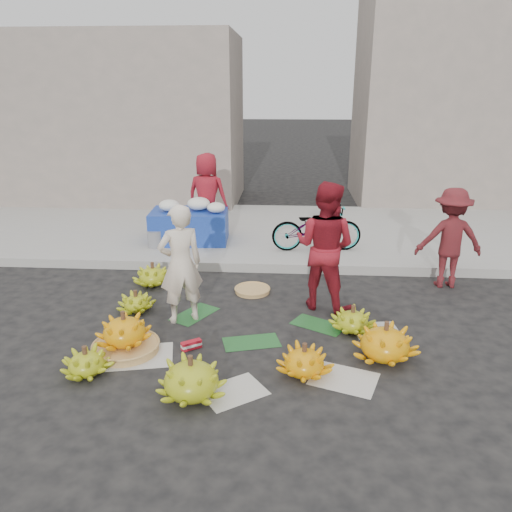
# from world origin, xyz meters

# --- Properties ---
(ground) EXTENTS (80.00, 80.00, 0.00)m
(ground) POSITION_xyz_m (0.00, 0.00, 0.00)
(ground) COLOR black
(ground) RESTS_ON ground
(curb) EXTENTS (40.00, 0.25, 0.15)m
(curb) POSITION_xyz_m (0.00, 2.20, 0.07)
(curb) COLOR gray
(curb) RESTS_ON ground
(sidewalk) EXTENTS (40.00, 4.00, 0.12)m
(sidewalk) POSITION_xyz_m (0.00, 4.30, 0.06)
(sidewalk) COLOR gray
(sidewalk) RESTS_ON ground
(building_left) EXTENTS (6.00, 3.00, 4.00)m
(building_left) POSITION_xyz_m (-4.00, 7.20, 2.00)
(building_left) COLOR gray
(building_left) RESTS_ON sidewalk
(building_right) EXTENTS (5.00, 3.00, 5.00)m
(building_right) POSITION_xyz_m (4.50, 7.70, 2.50)
(building_right) COLOR gray
(building_right) RESTS_ON sidewalk
(newspaper_scatter) EXTENTS (3.20, 1.80, 0.00)m
(newspaper_scatter) POSITION_xyz_m (0.00, -0.80, 0.00)
(newspaper_scatter) COLOR beige
(newspaper_scatter) RESTS_ON ground
(banana_leaves) EXTENTS (2.00, 1.00, 0.00)m
(banana_leaves) POSITION_xyz_m (-0.10, 0.20, 0.00)
(banana_leaves) COLOR #1A4E22
(banana_leaves) RESTS_ON ground
(banana_bunch_0) EXTENTS (0.73, 0.73, 0.49)m
(banana_bunch_0) POSITION_xyz_m (-1.49, -0.49, 0.22)
(banana_bunch_0) COLOR #AD8148
(banana_bunch_0) RESTS_ON ground
(banana_bunch_1) EXTENTS (0.58, 0.58, 0.32)m
(banana_bunch_1) POSITION_xyz_m (-1.75, -0.98, 0.14)
(banana_bunch_1) COLOR #849C16
(banana_bunch_1) RESTS_ON ground
(banana_bunch_2) EXTENTS (0.85, 0.85, 0.44)m
(banana_bunch_2) POSITION_xyz_m (-0.59, -1.30, 0.20)
(banana_bunch_2) COLOR #849C16
(banana_bunch_2) RESTS_ON ground
(banana_bunch_3) EXTENTS (0.61, 0.61, 0.36)m
(banana_bunch_3) POSITION_xyz_m (0.49, -0.84, 0.16)
(banana_bunch_3) COLOR #EAA00B
(banana_bunch_3) RESTS_ON ground
(banana_bunch_4) EXTENTS (0.82, 0.82, 0.44)m
(banana_bunch_4) POSITION_xyz_m (1.38, -0.46, 0.20)
(banana_bunch_4) COLOR #EAA00B
(banana_bunch_4) RESTS_ON ground
(banana_bunch_5) EXTENTS (0.70, 0.70, 0.34)m
(banana_bunch_5) POSITION_xyz_m (1.10, 0.17, 0.15)
(banana_bunch_5) COLOR #849C16
(banana_bunch_5) RESTS_ON ground
(banana_bunch_6) EXTENTS (0.55, 0.55, 0.29)m
(banana_bunch_6) POSITION_xyz_m (-1.69, 0.56, 0.12)
(banana_bunch_6) COLOR #849C16
(banana_bunch_6) RESTS_ON ground
(banana_bunch_7) EXTENTS (0.71, 0.71, 0.36)m
(banana_bunch_7) POSITION_xyz_m (-1.70, 1.47, 0.16)
(banana_bunch_7) COLOR #849C16
(banana_bunch_7) RESTS_ON ground
(basket_spare) EXTENTS (0.52, 0.52, 0.06)m
(basket_spare) POSITION_xyz_m (-0.20, 1.29, 0.03)
(basket_spare) COLOR #AD8148
(basket_spare) RESTS_ON ground
(incense_stack) EXTENTS (0.23, 0.19, 0.10)m
(incense_stack) POSITION_xyz_m (-0.77, -0.40, 0.05)
(incense_stack) COLOR #AD1220
(incense_stack) RESTS_ON ground
(vendor_cream) EXTENTS (0.66, 0.57, 1.51)m
(vendor_cream) POSITION_xyz_m (-1.01, 0.33, 0.76)
(vendor_cream) COLOR silver
(vendor_cream) RESTS_ON ground
(vendor_red) EXTENTS (1.03, 0.95, 1.71)m
(vendor_red) POSITION_xyz_m (0.78, 0.87, 0.85)
(vendor_red) COLOR maroon
(vendor_red) RESTS_ON ground
(man_striped) EXTENTS (0.96, 0.55, 1.48)m
(man_striped) POSITION_xyz_m (2.65, 1.74, 0.74)
(man_striped) COLOR maroon
(man_striped) RESTS_ON ground
(flower_table) EXTENTS (1.42, 0.93, 0.80)m
(flower_table) POSITION_xyz_m (-1.49, 3.33, 0.45)
(flower_table) COLOR navy
(flower_table) RESTS_ON sidewalk
(grey_bucket) EXTENTS (0.27, 0.27, 0.30)m
(grey_bucket) POSITION_xyz_m (-2.04, 2.93, 0.27)
(grey_bucket) COLOR slate
(grey_bucket) RESTS_ON sidewalk
(flower_vendor) EXTENTS (0.85, 0.64, 1.56)m
(flower_vendor) POSITION_xyz_m (-1.22, 3.70, 0.90)
(flower_vendor) COLOR maroon
(flower_vendor) RESTS_ON sidewalk
(bicycle) EXTENTS (0.70, 1.59, 0.81)m
(bicycle) POSITION_xyz_m (0.78, 2.95, 0.52)
(bicycle) COLOR gray
(bicycle) RESTS_ON sidewalk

